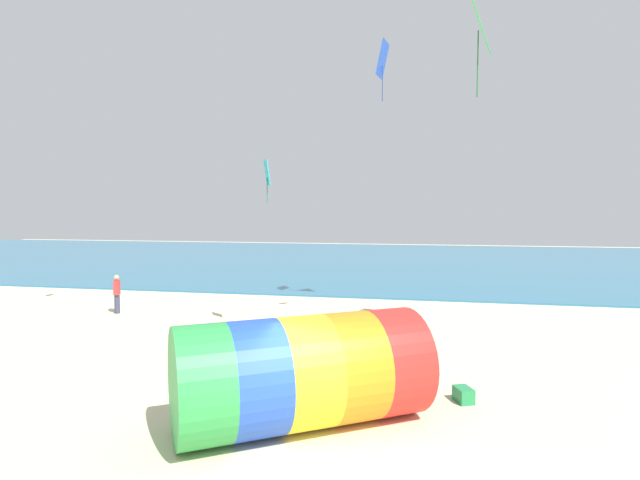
# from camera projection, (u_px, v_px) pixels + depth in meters

# --- Properties ---
(ground_plane) EXTENTS (120.00, 120.00, 0.00)m
(ground_plane) POSITION_uv_depth(u_px,v_px,m) (322.00, 472.00, 8.97)
(ground_plane) COLOR beige
(sea) EXTENTS (120.00, 40.00, 0.10)m
(sea) POSITION_uv_depth(u_px,v_px,m) (401.00, 260.00, 45.65)
(sea) COLOR teal
(sea) RESTS_ON ground
(giant_inflatable_tube) EXTENTS (5.83, 4.93, 2.41)m
(giant_inflatable_tube) POSITION_uv_depth(u_px,v_px,m) (303.00, 372.00, 10.76)
(giant_inflatable_tube) COLOR green
(giant_inflatable_tube) RESTS_ON ground
(kite_handler) EXTENTS (0.24, 0.37, 1.62)m
(kite_handler) POSITION_uv_depth(u_px,v_px,m) (427.00, 361.00, 12.85)
(kite_handler) COLOR #726651
(kite_handler) RESTS_ON ground
(kite_green_diamond) EXTENTS (0.79, 1.25, 2.81)m
(kite_green_diamond) POSITION_uv_depth(u_px,v_px,m) (478.00, 19.00, 12.75)
(kite_green_diamond) COLOR green
(kite_cyan_diamond) EXTENTS (0.44, 0.65, 1.59)m
(kite_cyan_diamond) POSITION_uv_depth(u_px,v_px,m) (267.00, 173.00, 18.33)
(kite_cyan_diamond) COLOR #2DB2C6
(kite_blue_diamond) EXTENTS (0.53, 1.10, 2.58)m
(kite_blue_diamond) POSITION_uv_depth(u_px,v_px,m) (383.00, 60.00, 21.90)
(kite_blue_diamond) COLOR blue
(bystander_near_water) EXTENTS (0.32, 0.41, 1.76)m
(bystander_near_water) POSITION_uv_depth(u_px,v_px,m) (117.00, 294.00, 22.58)
(bystander_near_water) COLOR #383D56
(bystander_near_water) RESTS_ON ground
(cooler_box) EXTENTS (0.53, 0.62, 0.36)m
(cooler_box) POSITION_uv_depth(u_px,v_px,m) (463.00, 395.00, 12.20)
(cooler_box) COLOR #268C4C
(cooler_box) RESTS_ON ground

